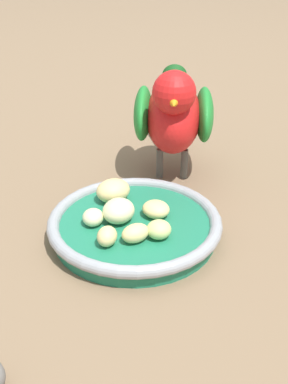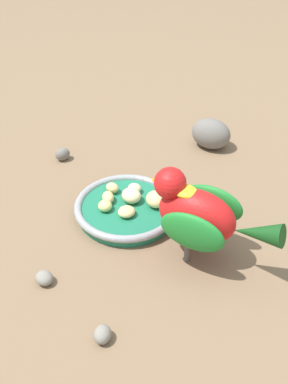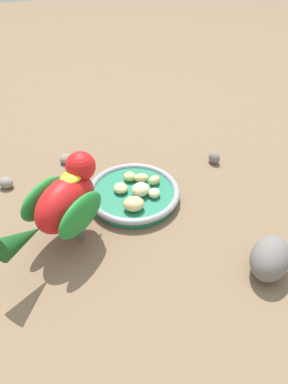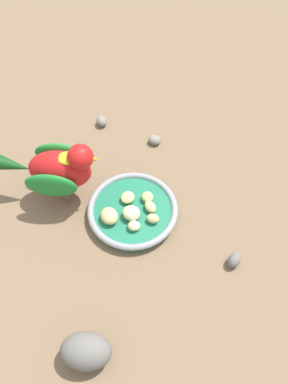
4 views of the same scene
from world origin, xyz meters
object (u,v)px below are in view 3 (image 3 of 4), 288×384
Objects in this scene: pebble_1 at (66,159)px; apple_piece_5 at (130,176)px; parrot at (64,202)px; feeding_bowl at (134,193)px; apple_piece_1 at (154,193)px; rock_large at (270,258)px; pebble_0 at (6,183)px; apple_piece_3 at (134,204)px; apple_piece_6 at (155,181)px; pebble_2 at (214,158)px; apple_piece_4 at (120,189)px; apple_piece_0 at (141,189)px; apple_piece_2 at (141,178)px.

apple_piece_5 is at bearing 38.60° from pebble_1.
feeding_bowl is at bearing -14.02° from parrot.
rock_large is at bearing 27.00° from apple_piece_1.
pebble_0 is at bearing -110.06° from apple_piece_5.
apple_piece_6 is (-0.05, 0.06, -0.00)m from apple_piece_3.
apple_piece_6 is at bearing 155.33° from apple_piece_1.
pebble_1 is at bearing -110.24° from pebble_2.
feeding_bowl is 2.23× the size of rock_large.
apple_piece_5 is at bearing 166.64° from apple_piece_3.
apple_piece_1 and apple_piece_4 have the same top height.
apple_piece_6 is 0.31m from pebble_0.
rock_large is at bearing 20.85° from apple_piece_6.
apple_piece_0 is 0.05m from apple_piece_5.
apple_piece_0 is 0.29m from pebble_0.
apple_piece_1 reaches higher than pebble_1.
parrot is (0.05, -0.15, 0.06)m from apple_piece_0.
apple_piece_4 is 0.04m from apple_piece_5.
apple_piece_0 is at bearing 60.62° from pebble_0.
feeding_bowl is 4.72× the size of apple_piece_3.
apple_piece_6 is at bearing 48.38° from apple_piece_2.
parrot is 0.23m from pebble_0.
pebble_2 reaches higher than pebble_0.
apple_piece_4 is at bearing -7.34° from parrot.
apple_piece_2 is at bearing 158.97° from apple_piece_0.
apple_piece_4 is 0.19m from pebble_1.
rock_large is 2.80× the size of pebble_0.
apple_piece_5 is 0.32m from rock_large.
apple_piece_0 is 1.21× the size of pebble_2.
pebble_1 is (-0.18, -0.11, -0.00)m from feeding_bowl.
apple_piece_4 is 1.00× the size of pebble_2.
apple_piece_2 reaches higher than apple_piece_4.
pebble_2 is (-0.05, 0.17, -0.02)m from apple_piece_6.
apple_piece_0 is 0.04m from apple_piece_3.
rock_large is at bearing 39.11° from apple_piece_3.
apple_piece_0 reaches higher than pebble_1.
apple_piece_1 is at bearing 60.26° from pebble_0.
parrot reaches higher than pebble_1.
apple_piece_3 is 0.14m from parrot.
apple_piece_4 is 0.25m from pebble_2.
apple_piece_5 and apple_piece_6 have the same top height.
apple_piece_5 is 0.85× the size of pebble_0.
pebble_0 reaches higher than pebble_1.
feeding_bowl is 6.30× the size of pebble_1.
apple_piece_1 reaches higher than pebble_0.
apple_piece_3 is at bearing 21.63° from pebble_1.
apple_piece_6 is 0.23m from pebble_1.
apple_piece_2 is 0.19m from pebble_2.
parrot reaches higher than apple_piece_1.
pebble_2 reaches higher than feeding_bowl.
apple_piece_1 is 0.85× the size of apple_piece_2.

